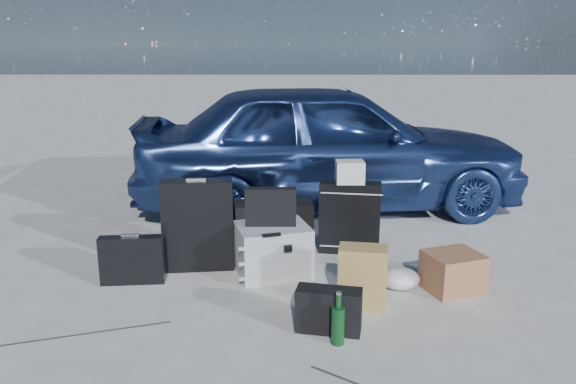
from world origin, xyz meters
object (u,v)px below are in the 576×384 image
at_px(pelican_case, 273,250).
at_px(duffel_bag, 273,221).
at_px(briefcase, 132,260).
at_px(green_bottle, 338,319).
at_px(cardboard_box, 453,272).
at_px(suitcase_right, 350,217).
at_px(car, 328,145).
at_px(suitcase_left, 198,225).

xyz_separation_m(pelican_case, duffel_bag, (-0.02, 0.79, -0.02)).
bearing_deg(briefcase, green_bottle, -35.93).
bearing_deg(pelican_case, green_bottle, -85.03).
bearing_deg(cardboard_box, suitcase_right, 130.87).
relative_size(duffel_bag, cardboard_box, 1.86).
bearing_deg(pelican_case, car, 57.11).
bearing_deg(car, suitcase_right, 177.49).
xyz_separation_m(car, green_bottle, (-0.11, -2.93, -0.54)).
bearing_deg(suitcase_left, green_bottle, -55.70).
xyz_separation_m(suitcase_left, suitcase_right, (1.24, 0.38, -0.05)).
relative_size(car, suitcase_left, 5.68).
height_order(cardboard_box, green_bottle, green_bottle).
relative_size(car, duffel_bag, 5.82).
relative_size(car, pelican_case, 7.60).
bearing_deg(briefcase, suitcase_right, 16.64).
height_order(car, green_bottle, car).
bearing_deg(car, duffel_bag, 145.35).
height_order(briefcase, duffel_bag, briefcase).
height_order(suitcase_left, duffel_bag, suitcase_left).
distance_m(pelican_case, duffel_bag, 0.79).
relative_size(car, green_bottle, 12.66).
relative_size(suitcase_left, cardboard_box, 1.90).
distance_m(briefcase, cardboard_box, 2.38).
height_order(pelican_case, cardboard_box, pelican_case).
height_order(duffel_bag, cardboard_box, duffel_bag).
bearing_deg(green_bottle, cardboard_box, 40.66).
xyz_separation_m(suitcase_right, duffel_bag, (-0.67, 0.30, -0.13)).
bearing_deg(duffel_bag, green_bottle, -83.33).
xyz_separation_m(suitcase_left, green_bottle, (1.02, -1.18, -0.20)).
xyz_separation_m(car, pelican_case, (-0.54, -1.86, -0.50)).
relative_size(suitcase_right, duffel_bag, 0.88).
xyz_separation_m(pelican_case, suitcase_left, (-0.60, 0.11, 0.17)).
distance_m(suitcase_left, duffel_bag, 0.91).
xyz_separation_m(briefcase, cardboard_box, (2.38, -0.11, -0.04)).
bearing_deg(cardboard_box, briefcase, 177.45).
relative_size(suitcase_left, suitcase_right, 1.17).
xyz_separation_m(pelican_case, suitcase_right, (0.65, 0.49, 0.11)).
xyz_separation_m(pelican_case, green_bottle, (0.43, -1.07, -0.03)).
bearing_deg(pelican_case, suitcase_left, 152.90).
distance_m(pelican_case, green_bottle, 1.15).
distance_m(briefcase, suitcase_left, 0.57).
height_order(car, suitcase_left, car).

